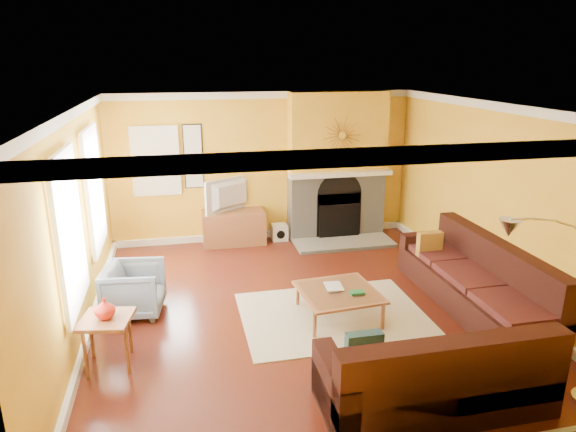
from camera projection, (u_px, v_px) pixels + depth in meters
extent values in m
cube|color=maroon|center=(302.00, 309.00, 6.99)|extent=(5.50, 6.00, 0.02)
cube|color=white|center=(304.00, 106.00, 6.19)|extent=(5.50, 6.00, 0.02)
cube|color=yellow|center=(263.00, 167.00, 9.40)|extent=(5.50, 0.02, 2.70)
cube|color=yellow|center=(401.00, 329.00, 3.78)|extent=(5.50, 0.02, 2.70)
cube|color=yellow|center=(75.00, 228.00, 6.02)|extent=(0.02, 6.00, 2.70)
cube|color=yellow|center=(494.00, 201.00, 7.16)|extent=(0.02, 6.00, 2.70)
cube|color=white|center=(93.00, 189.00, 7.20)|extent=(0.06, 1.22, 1.72)
cube|color=white|center=(68.00, 232.00, 5.43)|extent=(0.06, 1.22, 1.72)
cube|color=white|center=(156.00, 161.00, 8.90)|extent=(0.82, 0.06, 1.22)
cube|color=white|center=(193.00, 157.00, 9.03)|extent=(0.34, 0.04, 1.14)
cube|color=white|center=(341.00, 174.00, 9.29)|extent=(1.92, 0.22, 0.08)
cube|color=gray|center=(344.00, 243.00, 9.36)|extent=(1.80, 0.70, 0.06)
cube|color=beige|center=(333.00, 315.00, 6.78)|extent=(2.40, 1.80, 0.02)
cube|color=#975B37|center=(234.00, 227.00, 9.34)|extent=(1.12, 0.50, 0.62)
imported|color=black|center=(233.00, 195.00, 9.16)|extent=(0.95, 0.68, 0.60)
cube|color=white|center=(279.00, 232.00, 9.59)|extent=(0.29, 0.29, 0.29)
imported|color=gray|center=(134.00, 289.00, 6.76)|extent=(0.84, 0.83, 0.68)
imported|color=red|center=(105.00, 308.00, 5.50)|extent=(0.27, 0.27, 0.23)
imported|color=white|center=(326.00, 287.00, 6.69)|extent=(0.24, 0.31, 0.03)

